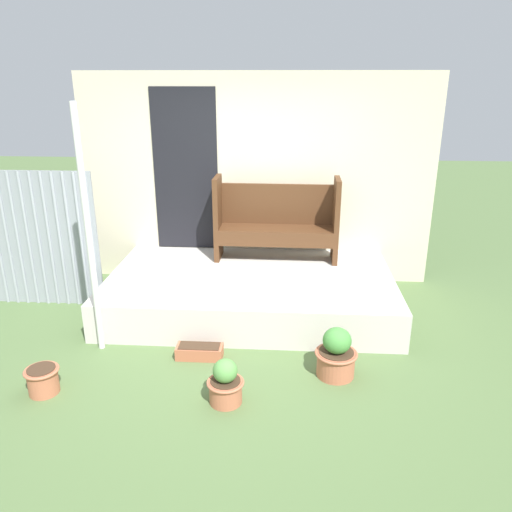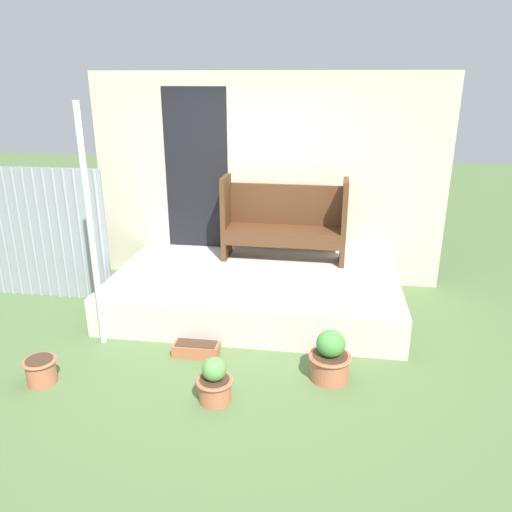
% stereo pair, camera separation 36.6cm
% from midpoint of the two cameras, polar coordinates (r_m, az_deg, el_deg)
% --- Properties ---
extents(ground_plane, '(24.00, 24.00, 0.00)m').
position_cam_midpoint_polar(ground_plane, '(5.02, -5.15, -10.53)').
color(ground_plane, '#516B3D').
extents(porch_slab, '(3.20, 1.85, 0.41)m').
position_cam_midpoint_polar(porch_slab, '(5.73, -2.44, -4.14)').
color(porch_slab, beige).
rests_on(porch_slab, ground_plane).
extents(house_wall, '(4.40, 0.08, 2.60)m').
position_cam_midpoint_polar(house_wall, '(6.31, -2.01, 8.62)').
color(house_wall, beige).
rests_on(house_wall, ground_plane).
extents(support_post, '(0.06, 0.06, 2.34)m').
position_cam_midpoint_polar(support_post, '(4.86, -20.66, 2.24)').
color(support_post, silver).
rests_on(support_post, ground_plane).
extents(bench, '(1.48, 0.42, 1.01)m').
position_cam_midpoint_polar(bench, '(6.03, 0.62, 4.29)').
color(bench, '#4C2D19').
rests_on(bench, porch_slab).
extents(flower_pot_left, '(0.29, 0.29, 0.23)m').
position_cam_midpoint_polar(flower_pot_left, '(4.76, -25.30, -12.66)').
color(flower_pot_left, '#B76647').
rests_on(flower_pot_left, ground_plane).
extents(flower_pot_middle, '(0.31, 0.31, 0.39)m').
position_cam_midpoint_polar(flower_pot_middle, '(4.21, -6.07, -14.39)').
color(flower_pot_middle, '#B76647').
rests_on(flower_pot_middle, ground_plane).
extents(flower_pot_right, '(0.38, 0.38, 0.47)m').
position_cam_midpoint_polar(flower_pot_right, '(4.54, 6.84, -11.24)').
color(flower_pot_right, '#B76647').
rests_on(flower_pot_right, ground_plane).
extents(planter_box_rect, '(0.44, 0.18, 0.13)m').
position_cam_midpoint_polar(planter_box_rect, '(4.89, -8.65, -10.78)').
color(planter_box_rect, '#B26042').
rests_on(planter_box_rect, ground_plane).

